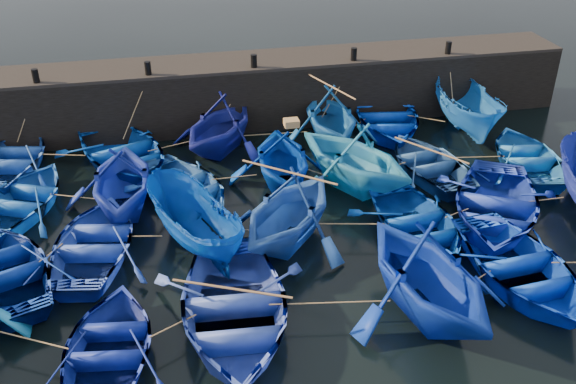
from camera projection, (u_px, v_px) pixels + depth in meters
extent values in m
plane|color=black|center=(311.00, 270.00, 17.93)|extent=(120.00, 120.00, 0.00)
cube|color=black|center=(251.00, 92.00, 26.17)|extent=(26.00, 2.50, 2.50)
cube|color=black|center=(250.00, 61.00, 25.51)|extent=(26.00, 2.50, 0.12)
cylinder|color=black|center=(36.00, 76.00, 23.18)|extent=(0.24, 0.24, 0.50)
cylinder|color=black|center=(148.00, 68.00, 23.88)|extent=(0.24, 0.24, 0.50)
cylinder|color=black|center=(254.00, 61.00, 24.59)|extent=(0.24, 0.24, 0.50)
cylinder|color=black|center=(354.00, 54.00, 25.30)|extent=(0.24, 0.24, 0.50)
cylinder|color=black|center=(448.00, 48.00, 26.01)|extent=(0.24, 0.24, 0.50)
imported|color=#1A459E|center=(13.00, 158.00, 22.77)|extent=(4.24, 5.27, 0.97)
imported|color=#053894|center=(123.00, 153.00, 22.93)|extent=(5.75, 6.62, 1.15)
imported|color=navy|center=(219.00, 123.00, 23.77)|extent=(5.54, 5.68, 2.27)
imported|color=blue|center=(330.00, 116.00, 24.39)|extent=(3.83, 4.41, 2.28)
imported|color=#00299A|center=(386.00, 117.00, 25.71)|extent=(4.55, 5.79, 1.09)
imported|color=blue|center=(468.00, 109.00, 25.28)|extent=(2.43, 5.28, 1.98)
imported|color=#114BAA|center=(21.00, 199.00, 20.34)|extent=(4.71, 5.42, 0.94)
imported|color=#162C9F|center=(122.00, 179.00, 20.05)|extent=(4.07, 4.66, 2.36)
imported|color=blue|center=(185.00, 185.00, 21.18)|extent=(4.79, 5.28, 0.90)
imported|color=#002F9F|center=(283.00, 157.00, 21.44)|extent=(3.99, 4.53, 2.23)
imported|color=#2484D6|center=(355.00, 155.00, 21.30)|extent=(5.98, 6.20, 2.51)
imported|color=navy|center=(429.00, 162.00, 22.55)|extent=(3.73, 4.80, 0.91)
imported|color=blue|center=(527.00, 156.00, 22.95)|extent=(3.90, 4.94, 0.93)
imported|color=navy|center=(5.00, 268.00, 17.21)|extent=(4.91, 5.68, 0.99)
imported|color=#2241B8|center=(96.00, 242.00, 18.27)|extent=(4.11, 5.18, 0.97)
imported|color=#013999|center=(193.00, 223.00, 18.41)|extent=(3.35, 4.80, 1.74)
imported|color=blue|center=(289.00, 209.00, 18.50)|extent=(5.86, 5.92, 2.36)
imported|color=#04379D|center=(417.00, 223.00, 19.15)|extent=(3.70, 4.87, 0.95)
imported|color=#112A9D|center=(495.00, 205.00, 19.85)|extent=(6.08, 6.68, 1.13)
imported|color=navy|center=(110.00, 347.00, 14.72)|extent=(3.62, 4.64, 0.88)
imported|color=blue|center=(233.00, 308.00, 15.64)|extent=(4.43, 5.92, 1.17)
imported|color=#092AA6|center=(427.00, 273.00, 15.73)|extent=(5.13, 5.65, 2.58)
imported|color=#0533D3|center=(521.00, 268.00, 17.17)|extent=(4.02, 5.32, 1.04)
cube|color=#9C7644|center=(291.00, 123.00, 20.87)|extent=(0.48, 0.41, 0.23)
cylinder|color=tan|center=(68.00, 155.00, 22.84)|extent=(2.05, 0.60, 0.04)
cylinder|color=tan|center=(173.00, 145.00, 23.50)|extent=(1.78, 0.62, 0.04)
cylinder|color=tan|center=(276.00, 134.00, 24.38)|extent=(2.42, 0.18, 0.04)
cylinder|color=tan|center=(359.00, 123.00, 25.20)|extent=(0.77, 0.71, 0.04)
cylinder|color=tan|center=(426.00, 118.00, 25.61)|extent=(1.25, 0.91, 0.04)
cylinder|color=tan|center=(73.00, 196.00, 20.34)|extent=(1.44, 0.63, 0.04)
cylinder|color=tan|center=(155.00, 189.00, 20.75)|extent=(0.17, 0.50, 0.04)
cylinder|color=tan|center=(234.00, 177.00, 21.43)|extent=(1.50, 0.06, 0.04)
cylinder|color=tan|center=(318.00, 173.00, 21.69)|extent=(0.55, 0.60, 0.04)
cylinder|color=tan|center=(392.00, 167.00, 22.08)|extent=(1.11, 0.43, 0.04)
cylinder|color=tan|center=(479.00, 157.00, 22.70)|extent=(1.83, 0.32, 0.04)
cylinder|color=tan|center=(51.00, 253.00, 17.71)|extent=(0.57, 0.79, 0.04)
cylinder|color=tan|center=(145.00, 236.00, 18.41)|extent=(0.98, 0.22, 0.04)
cylinder|color=tan|center=(241.00, 230.00, 18.69)|extent=(0.97, 0.33, 0.04)
cylinder|color=tan|center=(353.00, 224.00, 18.96)|extent=(2.04, 0.48, 0.04)
cylinder|color=tan|center=(457.00, 213.00, 19.49)|extent=(0.90, 0.35, 0.04)
cylinder|color=tan|center=(543.00, 200.00, 20.15)|extent=(1.46, 0.04, 0.04)
cylinder|color=tan|center=(23.00, 337.00, 14.82)|extent=(2.17, 1.24, 0.04)
cylinder|color=tan|center=(173.00, 326.00, 15.16)|extent=(1.14, 0.60, 0.04)
cylinder|color=tan|center=(330.00, 303.00, 15.88)|extent=(2.99, 0.51, 0.04)
cylinder|color=tan|center=(474.00, 281.00, 16.63)|extent=(1.23, 0.64, 0.04)
cylinder|color=tan|center=(27.00, 113.00, 23.48)|extent=(1.07, 0.44, 2.09)
cylinder|color=tan|center=(136.00, 107.00, 23.94)|extent=(1.23, 1.00, 2.09)
cylinder|color=tan|center=(235.00, 97.00, 24.86)|extent=(1.65, 0.41, 2.09)
cylinder|color=tan|center=(338.00, 89.00, 25.52)|extent=(1.44, 0.56, 2.09)
cylinder|color=tan|center=(366.00, 84.00, 26.03)|extent=(1.18, 0.20, 2.09)
cylinder|color=tan|center=(451.00, 82.00, 26.28)|extent=(0.22, 0.76, 2.08)
cylinder|color=#99724C|center=(331.00, 86.00, 23.80)|extent=(1.08, 2.84, 0.06)
cylinder|color=#99724C|center=(431.00, 150.00, 22.30)|extent=(1.77, 2.49, 0.06)
cylinder|color=#99724C|center=(289.00, 172.00, 17.88)|extent=(2.34, 1.97, 0.06)
cylinder|color=#99724C|center=(232.00, 289.00, 15.33)|extent=(2.74, 1.32, 0.06)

